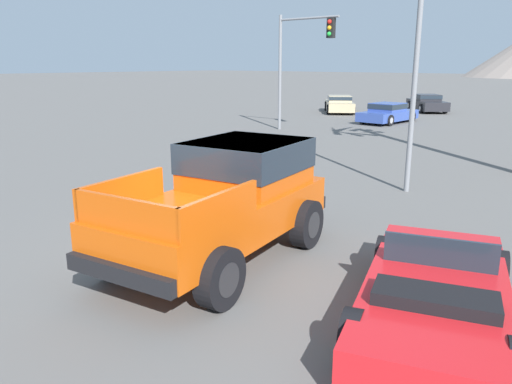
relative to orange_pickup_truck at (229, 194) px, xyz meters
name	(u,v)px	position (x,y,z in m)	size (l,w,h in m)	color
ground_plane	(211,250)	(-0.42, -0.09, -1.14)	(320.00, 320.00, 0.00)	#5B5956
orange_pickup_truck	(229,194)	(0.00, 0.00, 0.00)	(2.92, 5.10, 2.03)	#CC4C0C
red_convertible_car	(436,295)	(3.79, -0.03, -0.73)	(3.08, 4.65, 1.05)	red
parked_car_blue	(388,113)	(-7.19, 20.96, -0.56)	(2.08, 4.28, 1.15)	#334C9E
parked_car_dark	(427,103)	(-8.23, 29.28, -0.52)	(4.16, 4.46, 1.21)	#232328
parked_car_tan	(339,104)	(-12.63, 24.59, -0.54)	(4.03, 4.65, 1.16)	tan
traffic_light_main	(301,51)	(-8.92, 14.60, 2.83)	(3.46, 0.38, 5.72)	slate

